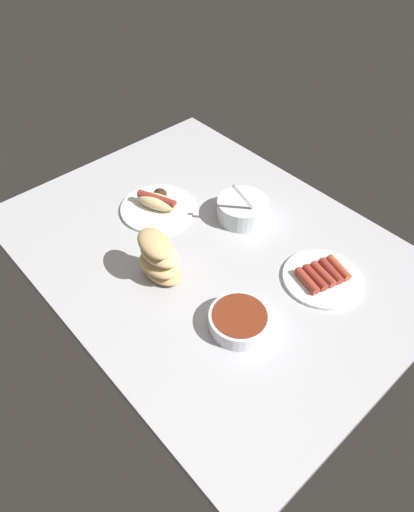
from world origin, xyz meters
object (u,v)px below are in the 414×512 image
plate_hotdog_assembled (157,205)px  plate_sausages (322,277)px  bread_stack (159,259)px  bowl_coleslaw (242,208)px  bowl_chili (239,320)px

plate_hotdog_assembled → plate_sausages: plate_hotdog_assembled is taller
bread_stack → bowl_coleslaw: size_ratio=0.90×
plate_hotdog_assembled → plate_sausages: size_ratio=1.10×
plate_sausages → bowl_coleslaw: bearing=176.3°
bowl_coleslaw → bread_stack: bearing=-85.5°
bowl_chili → plate_hotdog_assembled: plate_hotdog_assembled is taller
bowl_chili → bowl_coleslaw: bearing=133.9°
bread_stack → bowl_coleslaw: (-2.67, 34.18, -3.68)cm
bowl_coleslaw → plate_hotdog_assembled: bearing=-140.0°
bread_stack → plate_sausages: bread_stack is taller
bowl_chili → bread_stack: size_ratio=1.05×
bread_stack → bowl_coleslaw: bearing=94.5°
bowl_coleslaw → plate_sausages: size_ratio=0.75×
bowl_chili → bowl_coleslaw: 41.26cm
plate_hotdog_assembled → bread_stack: size_ratio=1.63×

